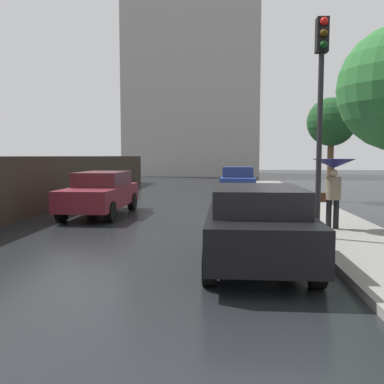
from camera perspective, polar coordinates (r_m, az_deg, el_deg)
car_blue_mid_road at (r=23.01m, az=6.26°, el=1.73°), size 2.01×4.09×1.42m
car_maroon_far_ahead at (r=14.57m, az=-12.27°, el=-0.06°), size 1.79×4.42×1.46m
car_black_far_lane at (r=7.92m, az=8.73°, el=-4.11°), size 1.87×4.49×1.45m
pedestrian_with_umbrella_near at (r=11.30m, az=18.64°, el=2.41°), size 1.07×1.07×1.79m
traffic_light at (r=10.03m, az=17.09°, el=13.23°), size 0.26×0.39×4.89m
street_tree_far at (r=19.52m, az=18.39°, el=8.90°), size 2.10×2.10×4.54m
distant_tower at (r=46.61m, az=0.59°, el=14.08°), size 14.18×12.07×23.30m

